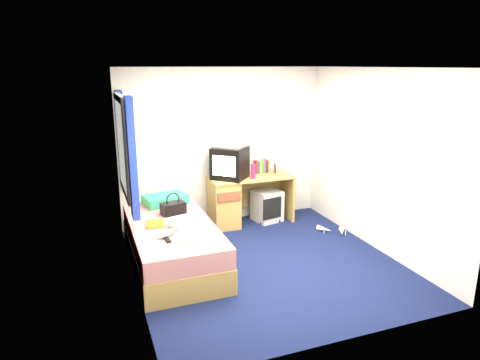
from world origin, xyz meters
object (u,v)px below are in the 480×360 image
object	(u,v)px
picture_frame	(275,168)
water_bottle	(166,234)
towel	(184,222)
desk	(234,199)
aerosol_can	(239,171)
pillow	(165,199)
colour_swatch_fan	(185,243)
bed	(173,244)
storage_cube	(267,206)
vcr	(230,145)
white_heels	(333,230)
handbag	(173,208)
remote_control	(167,240)
crt_tv	(230,163)
magazine	(155,224)
pink_water_bottle	(253,172)

from	to	relation	value
picture_frame	water_bottle	distance (m)	2.58
picture_frame	towel	bearing A→B (deg)	-129.86
desk	aerosol_can	bearing A→B (deg)	7.99
pillow	colour_swatch_fan	xyz separation A→B (m)	(-0.06, -1.46, -0.06)
bed	storage_cube	distance (m)	2.02
picture_frame	vcr	bearing A→B (deg)	-159.60
vcr	white_heels	xyz separation A→B (m)	(1.32, -0.88, -1.23)
pillow	white_heels	xyz separation A→B (m)	(2.37, -0.62, -0.56)
vcr	aerosol_can	distance (m)	0.45
desk	white_heels	world-z (taller)	desk
pillow	handbag	bearing A→B (deg)	-87.85
remote_control	crt_tv	bearing A→B (deg)	46.71
water_bottle	crt_tv	bearing A→B (deg)	49.02
storage_cube	crt_tv	world-z (taller)	crt_tv
bed	colour_swatch_fan	distance (m)	0.71
vcr	magazine	world-z (taller)	vcr
bed	picture_frame	distance (m)	2.30
desk	vcr	xyz separation A→B (m)	(-0.06, 0.00, 0.86)
bed	water_bottle	distance (m)	0.51
pink_water_bottle	colour_swatch_fan	distance (m)	2.15
desk	pillow	bearing A→B (deg)	-166.79
storage_cube	handbag	size ratio (longest dim) A/B	1.47
pillow	colour_swatch_fan	bearing A→B (deg)	-92.37
handbag	magazine	world-z (taller)	handbag
bed	vcr	world-z (taller)	vcr
crt_tv	handbag	size ratio (longest dim) A/B	1.94
pillow	crt_tv	size ratio (longest dim) A/B	0.88
vcr	aerosol_can	world-z (taller)	vcr
bed	pillow	distance (m)	0.87
towel	magazine	size ratio (longest dim) A/B	1.11
bed	remote_control	size ratio (longest dim) A/B	12.50
crt_tv	water_bottle	distance (m)	1.97
towel	handbag	bearing A→B (deg)	93.82
pink_water_bottle	colour_swatch_fan	world-z (taller)	pink_water_bottle
storage_cube	white_heels	bearing A→B (deg)	-62.37
bed	pillow	size ratio (longest dim) A/B	3.46
aerosol_can	remote_control	size ratio (longest dim) A/B	1.18
pink_water_bottle	water_bottle	world-z (taller)	pink_water_bottle
towel	picture_frame	bearing A→B (deg)	35.80
white_heels	desk	bearing A→B (deg)	145.10
towel	remote_control	xyz separation A→B (m)	(-0.28, -0.36, -0.04)
crt_tv	magazine	world-z (taller)	crt_tv
picture_frame	white_heels	bearing A→B (deg)	-46.93
handbag	magazine	bearing A→B (deg)	-147.21
remote_control	vcr	bearing A→B (deg)	46.70
crt_tv	aerosol_can	world-z (taller)	crt_tv
aerosol_can	magazine	bearing A→B (deg)	-145.18
bed	magazine	world-z (taller)	magazine
magazine	water_bottle	world-z (taller)	water_bottle
colour_swatch_fan	bed	bearing A→B (deg)	91.32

